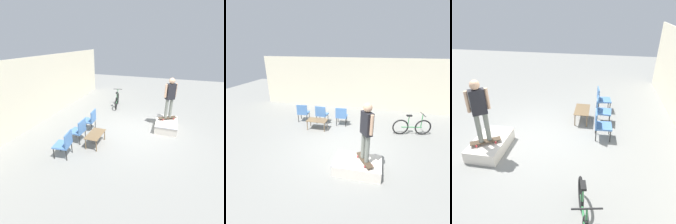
{
  "view_description": "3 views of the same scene",
  "coord_description": "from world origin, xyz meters",
  "views": [
    {
      "loc": [
        -6.54,
        -1.12,
        3.67
      ],
      "look_at": [
        0.03,
        1.09,
        0.79
      ],
      "focal_mm": 28.0,
      "sensor_mm": 36.0,
      "label": 1
    },
    {
      "loc": [
        1.24,
        -5.64,
        3.66
      ],
      "look_at": [
        -0.38,
        1.17,
        0.96
      ],
      "focal_mm": 28.0,
      "sensor_mm": 36.0,
      "label": 2
    },
    {
      "loc": [
        5.56,
        1.81,
        3.97
      ],
      "look_at": [
        -0.25,
        0.8,
        0.89
      ],
      "focal_mm": 35.0,
      "sensor_mm": 36.0,
      "label": 3
    }
  ],
  "objects": [
    {
      "name": "ground_plane",
      "position": [
        0.0,
        0.0,
        0.0
      ],
      "size": [
        24.0,
        24.0,
        0.0
      ],
      "primitive_type": "plane",
      "color": "gray"
    },
    {
      "name": "skate_ramp_box",
      "position": [
        0.8,
        -1.19,
        0.18
      ],
      "size": [
        1.45,
        0.9,
        0.38
      ],
      "color": "silver",
      "rests_on": "ground_plane"
    },
    {
      "name": "person_skater",
      "position": [
        1.0,
        -1.2,
        1.5
      ],
      "size": [
        0.38,
        0.48,
        1.77
      ],
      "rotation": [
        0.0,
        0.0,
        -0.95
      ],
      "color": "gray",
      "rests_on": "skateboard_on_ramp"
    },
    {
      "name": "bicycle",
      "position": [
        2.76,
        1.69,
        0.37
      ],
      "size": [
        1.63,
        0.52,
        0.96
      ],
      "rotation": [
        0.0,
        0.0,
        0.19
      ],
      "color": "black",
      "rests_on": "ground_plane"
    },
    {
      "name": "patio_chair_center",
      "position": [
        -1.39,
        1.93,
        0.51
      ],
      "size": [
        0.54,
        0.54,
        0.92
      ],
      "rotation": [
        0.0,
        0.0,
        3.1
      ],
      "color": "black",
      "rests_on": "ground_plane"
    },
    {
      "name": "patio_chair_right",
      "position": [
        -0.39,
        1.93,
        0.51
      ],
      "size": [
        0.55,
        0.55,
        0.92
      ],
      "rotation": [
        0.0,
        0.0,
        3.19
      ],
      "color": "black",
      "rests_on": "ground_plane"
    },
    {
      "name": "coffee_table",
      "position": [
        -1.39,
        1.26,
        0.39
      ],
      "size": [
        0.92,
        0.51,
        0.45
      ],
      "color": "brown",
      "rests_on": "ground_plane"
    },
    {
      "name": "skateboard_on_ramp",
      "position": [
        1.0,
        -1.2,
        0.44
      ],
      "size": [
        0.59,
        0.8,
        0.07
      ],
      "rotation": [
        0.0,
        0.0,
        -1.03
      ],
      "color": "#473828",
      "rests_on": "skate_ramp_box"
    },
    {
      "name": "patio_chair_left",
      "position": [
        -2.37,
        1.93,
        0.51
      ],
      "size": [
        0.58,
        0.58,
        0.92
      ],
      "rotation": [
        0.0,
        0.0,
        3.27
      ],
      "color": "black",
      "rests_on": "ground_plane"
    }
  ]
}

